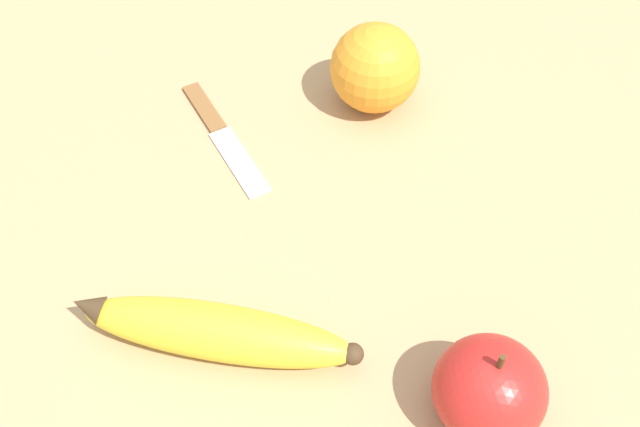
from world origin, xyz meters
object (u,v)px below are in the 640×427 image
at_px(banana, 215,331).
at_px(paring_knife, 221,132).
at_px(apple, 489,390).
at_px(orange, 375,68).

bearing_deg(banana, paring_knife, -75.60).
xyz_separation_m(banana, paring_knife, (0.21, 0.07, -0.02)).
bearing_deg(apple, banana, 88.86).
bearing_deg(paring_knife, orange, 168.25).
distance_m(orange, apple, 0.33).
height_order(banana, paring_knife, banana).
distance_m(banana, orange, 0.30).
xyz_separation_m(orange, paring_knife, (-0.08, 0.13, -0.04)).
distance_m(apple, paring_knife, 0.35).
bearing_deg(apple, orange, 25.47).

